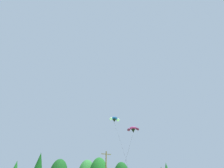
{
  "coord_description": "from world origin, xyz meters",
  "views": [
    {
      "loc": [
        -9.71,
        3.03,
        2.14
      ],
      "look_at": [
        -1.19,
        23.53,
        15.95
      ],
      "focal_mm": 28.9,
      "sensor_mm": 36.0,
      "label": 1
    }
  ],
  "objects": [
    {
      "name": "parafoil_kite_mid_blue_white",
      "position": [
        7.76,
        43.46,
        18.82
      ],
      "size": [
        6.79,
        19.93,
        18.36
      ],
      "color": "blue"
    },
    {
      "name": "parafoil_kite_high_magenta",
      "position": [
        5.68,
        30.36,
        12.08
      ],
      "size": [
        8.63,
        9.81,
        10.96
      ],
      "color": "#D12893"
    }
  ]
}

